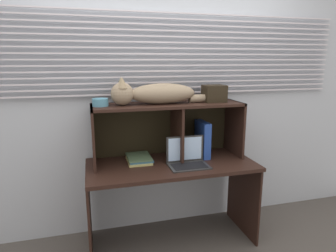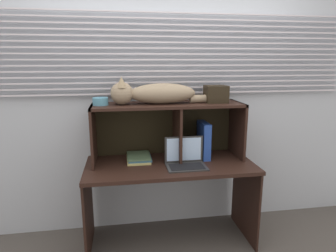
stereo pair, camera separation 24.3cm
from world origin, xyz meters
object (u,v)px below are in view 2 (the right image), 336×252
object	(u,v)px
laptop	(185,160)
storage_box	(216,94)
book_stack	(139,158)
small_basket	(100,101)
cat	(154,93)
binder_upright	(204,140)

from	to	relation	value
laptop	storage_box	world-z (taller)	storage_box
book_stack	laptop	bearing A→B (deg)	-27.72
book_stack	small_basket	xyz separation A→B (m)	(-0.29, -0.00, 0.49)
cat	small_basket	distance (m)	0.43
cat	book_stack	bearing A→B (deg)	178.75
small_basket	storage_box	size ratio (longest dim) A/B	0.68
laptop	binder_upright	size ratio (longest dim) A/B	1.02
book_stack	small_basket	distance (m)	0.57
cat	laptop	xyz separation A→B (m)	(0.23, -0.19, -0.52)
book_stack	small_basket	world-z (taller)	small_basket
cat	binder_upright	bearing A→B (deg)	0.00
cat	laptop	world-z (taller)	cat
binder_upright	book_stack	distance (m)	0.58
cat	storage_box	distance (m)	0.53
small_basket	laptop	bearing A→B (deg)	-15.95
binder_upright	storage_box	world-z (taller)	storage_box
cat	small_basket	bearing A→B (deg)	180.00
laptop	storage_box	size ratio (longest dim) A/B	1.74
book_stack	binder_upright	bearing A→B (deg)	-0.30
cat	book_stack	distance (m)	0.56
laptop	binder_upright	distance (m)	0.29
laptop	book_stack	distance (m)	0.41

